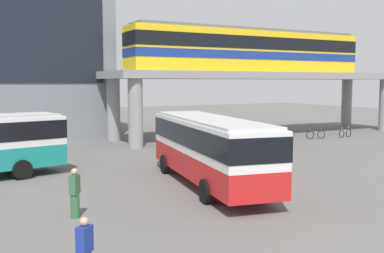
# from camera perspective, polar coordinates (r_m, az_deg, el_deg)

# --- Properties ---
(ground_plane) EXTENTS (120.00, 120.00, 0.00)m
(ground_plane) POSITION_cam_1_polar(r_m,az_deg,el_deg) (29.57, -4.69, -4.08)
(ground_plane) COLOR #605E5B
(elevated_platform) EXTENTS (29.08, 6.64, 5.75)m
(elevated_platform) POSITION_cam_1_polar(r_m,az_deg,el_deg) (43.35, 8.55, 5.46)
(elevated_platform) COLOR gray
(elevated_platform) RESTS_ON ground_plane
(train) EXTENTS (23.01, 2.96, 3.84)m
(train) POSITION_cam_1_polar(r_m,az_deg,el_deg) (42.64, 7.10, 9.22)
(train) COLOR yellow
(train) RESTS_ON elevated_platform
(bus_main) EXTENTS (4.46, 11.32, 3.22)m
(bus_main) POSITION_cam_1_polar(r_m,az_deg,el_deg) (22.02, 2.09, -2.12)
(bus_main) COLOR red
(bus_main) RESTS_ON ground_plane
(bicycle_green) EXTENTS (1.75, 0.48, 1.04)m
(bicycle_green) POSITION_cam_1_polar(r_m,az_deg,el_deg) (41.79, 14.84, -0.95)
(bicycle_green) COLOR black
(bicycle_green) RESTS_ON ground_plane
(bicycle_black) EXTENTS (1.74, 0.53, 1.04)m
(bicycle_black) POSITION_cam_1_polar(r_m,az_deg,el_deg) (36.39, 3.39, -1.71)
(bicycle_black) COLOR black
(bicycle_black) RESTS_ON ground_plane
(bicycle_silver) EXTENTS (1.77, 0.39, 1.04)m
(bicycle_silver) POSITION_cam_1_polar(r_m,az_deg,el_deg) (43.55, 18.17, -0.79)
(bicycle_silver) COLOR black
(bicycle_silver) RESTS_ON ground_plane
(bicycle_orange) EXTENTS (1.77, 0.37, 1.04)m
(bicycle_orange) POSITION_cam_1_polar(r_m,az_deg,el_deg) (37.76, 11.07, -1.54)
(bicycle_orange) COLOR black
(bicycle_orange) RESTS_ON ground_plane
(pedestrian_by_bike_rack) EXTENTS (0.46, 0.47, 1.81)m
(pedestrian_by_bike_rack) POSITION_cam_1_polar(r_m,az_deg,el_deg) (17.51, -14.09, -8.04)
(pedestrian_by_bike_rack) COLOR #33663F
(pedestrian_by_bike_rack) RESTS_ON ground_plane
(pedestrian_walking_across) EXTENTS (0.47, 0.46, 1.67)m
(pedestrian_walking_across) POSITION_cam_1_polar(r_m,az_deg,el_deg) (11.97, -12.93, -14.77)
(pedestrian_walking_across) COLOR #26262D
(pedestrian_walking_across) RESTS_ON ground_plane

